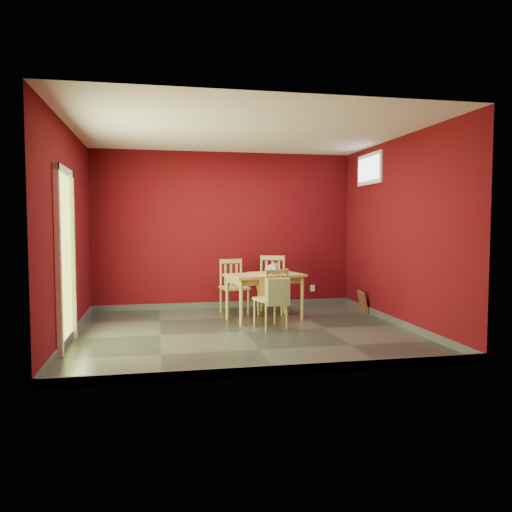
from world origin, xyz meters
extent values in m
plane|color=#2D342D|center=(0.00, 0.00, 0.00)|extent=(4.50, 4.50, 0.00)
plane|color=#4E080D|center=(0.00, 2.00, 1.35)|extent=(4.50, 0.00, 4.50)
plane|color=#4E080D|center=(0.00, -2.00, 1.35)|extent=(4.50, 0.00, 4.50)
plane|color=#4E080D|center=(-2.25, 0.00, 1.35)|extent=(0.00, 4.00, 4.00)
plane|color=#4E080D|center=(2.25, 0.00, 1.35)|extent=(0.00, 4.00, 4.00)
plane|color=white|center=(0.00, 0.00, 2.70)|extent=(4.50, 4.50, 0.00)
cube|color=#3F4244|center=(0.00, 1.99, 0.05)|extent=(4.50, 0.02, 0.10)
cube|color=#3F4244|center=(0.00, -1.99, 0.05)|extent=(4.50, 0.02, 0.10)
cube|color=#3F4244|center=(-2.24, 0.00, 0.05)|extent=(0.03, 4.00, 0.10)
cube|color=#3F4244|center=(2.24, 0.00, 0.05)|extent=(0.03, 4.00, 0.10)
cube|color=#B7D838|center=(-2.24, -0.40, 1.02)|extent=(0.02, 0.85, 2.05)
cube|color=white|center=(-2.21, -0.86, 1.06)|extent=(0.06, 0.08, 2.13)
cube|color=white|center=(-2.21, 0.06, 1.06)|extent=(0.06, 0.08, 2.13)
cube|color=white|center=(-2.21, -0.40, 2.09)|extent=(0.06, 1.01, 0.08)
cube|color=white|center=(2.23, 1.00, 2.35)|extent=(0.03, 0.90, 0.50)
cube|color=white|center=(2.21, 1.00, 2.35)|extent=(0.02, 0.76, 0.36)
cube|color=silver|center=(1.60, 1.99, 0.30)|extent=(0.08, 0.02, 0.12)
cube|color=#A8994E|center=(0.45, 0.77, 0.68)|extent=(1.24, 0.90, 0.04)
cube|color=#A8994E|center=(0.45, 0.77, 0.62)|extent=(1.11, 0.76, 0.09)
cylinder|color=#A8994E|center=(0.02, 0.38, 0.33)|extent=(0.05, 0.05, 0.66)
cylinder|color=#A8994E|center=(-0.11, 0.91, 0.33)|extent=(0.05, 0.05, 0.66)
cylinder|color=#A8994E|center=(1.00, 0.62, 0.33)|extent=(0.05, 0.05, 0.66)
cylinder|color=#A8994E|center=(0.88, 1.15, 0.33)|extent=(0.05, 0.05, 0.66)
cube|color=#B28D2E|center=(0.45, 0.77, 0.71)|extent=(0.47, 0.72, 0.01)
cube|color=#B28D2E|center=(0.45, 0.43, 0.54)|extent=(0.31, 0.08, 0.33)
cube|color=#A8994E|center=(0.08, 1.39, 0.42)|extent=(0.48, 0.48, 0.04)
cylinder|color=#A8994E|center=(-0.07, 1.19, 0.20)|extent=(0.04, 0.04, 0.40)
cylinder|color=#A8994E|center=(-0.13, 1.54, 0.20)|extent=(0.04, 0.04, 0.40)
cylinder|color=#A8994E|center=(0.28, 1.25, 0.20)|extent=(0.04, 0.04, 0.40)
cylinder|color=#A8994E|center=(0.22, 1.60, 0.20)|extent=(0.04, 0.04, 0.40)
cylinder|color=#A8994E|center=(-0.13, 1.54, 0.66)|extent=(0.04, 0.04, 0.44)
cylinder|color=#A8994E|center=(0.22, 1.60, 0.66)|extent=(0.04, 0.04, 0.44)
cube|color=#A8994E|center=(0.05, 1.57, 0.84)|extent=(0.37, 0.10, 0.07)
cube|color=#A8994E|center=(-0.05, 1.55, 0.62)|extent=(0.04, 0.03, 0.34)
cube|color=#A8994E|center=(0.05, 1.57, 0.62)|extent=(0.04, 0.03, 0.34)
cube|color=#A8994E|center=(0.14, 1.58, 0.62)|extent=(0.04, 0.03, 0.34)
cube|color=#A8994E|center=(0.67, 1.28, 0.45)|extent=(0.56, 0.56, 0.04)
cylinder|color=#A8994E|center=(0.43, 1.16, 0.21)|extent=(0.04, 0.04, 0.43)
cylinder|color=#A8994E|center=(0.55, 1.52, 0.21)|extent=(0.04, 0.04, 0.43)
cylinder|color=#A8994E|center=(0.79, 1.04, 0.21)|extent=(0.04, 0.04, 0.43)
cylinder|color=#A8994E|center=(0.91, 1.39, 0.21)|extent=(0.04, 0.04, 0.43)
cylinder|color=#A8994E|center=(0.55, 1.52, 0.70)|extent=(0.04, 0.04, 0.47)
cylinder|color=#A8994E|center=(0.91, 1.39, 0.70)|extent=(0.04, 0.04, 0.47)
cube|color=#A8994E|center=(0.73, 1.45, 0.90)|extent=(0.39, 0.16, 0.07)
cube|color=#A8994E|center=(0.63, 1.49, 0.66)|extent=(0.04, 0.03, 0.37)
cube|color=#A8994E|center=(0.73, 1.45, 0.66)|extent=(0.04, 0.03, 0.37)
cube|color=#A8994E|center=(0.83, 1.42, 0.66)|extent=(0.04, 0.03, 0.37)
cube|color=#A8994E|center=(0.41, 0.19, 0.40)|extent=(0.49, 0.49, 0.04)
cylinder|color=#A8994E|center=(0.52, 0.41, 0.19)|extent=(0.03, 0.03, 0.38)
cylinder|color=#A8994E|center=(0.62, 0.08, 0.19)|extent=(0.03, 0.03, 0.38)
cylinder|color=#A8994E|center=(0.20, 0.31, 0.19)|extent=(0.03, 0.03, 0.38)
cylinder|color=#A8994E|center=(0.30, -0.02, 0.19)|extent=(0.03, 0.03, 0.38)
cylinder|color=#A8994E|center=(0.62, 0.08, 0.63)|extent=(0.03, 0.03, 0.42)
cylinder|color=#A8994E|center=(0.30, -0.02, 0.63)|extent=(0.03, 0.03, 0.42)
cube|color=#A8994E|center=(0.46, 0.03, 0.80)|extent=(0.35, 0.14, 0.07)
cube|color=#A8994E|center=(0.55, 0.06, 0.59)|extent=(0.04, 0.03, 0.33)
cube|color=#A8994E|center=(0.46, 0.03, 0.59)|extent=(0.04, 0.03, 0.33)
cube|color=#A8994E|center=(0.37, 0.01, 0.59)|extent=(0.04, 0.03, 0.33)
cube|color=#819E65|center=(0.46, -0.05, 0.54)|extent=(0.31, 0.10, 0.37)
cylinder|color=#819E65|center=(0.37, 0.01, 0.78)|extent=(0.02, 0.16, 0.02)
cylinder|color=#819E65|center=(0.55, 0.01, 0.78)|extent=(0.02, 0.16, 0.02)
cube|color=brown|center=(2.19, 1.10, 0.17)|extent=(0.16, 0.35, 0.34)
cube|color=black|center=(2.19, 1.10, 0.17)|extent=(0.11, 0.25, 0.24)
camera|label=1|loc=(-1.15, -6.61, 1.47)|focal=35.00mm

